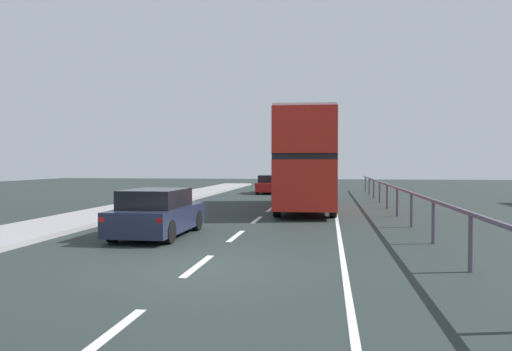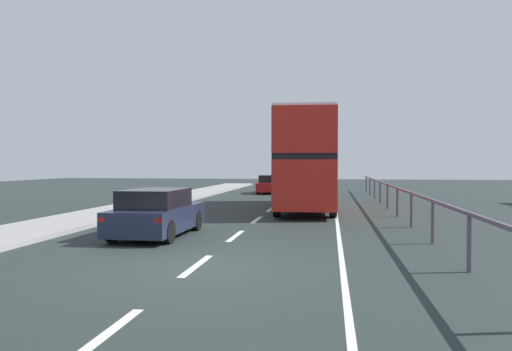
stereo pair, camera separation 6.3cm
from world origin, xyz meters
name	(u,v)px [view 2 (the right image)]	position (x,y,z in m)	size (l,w,h in m)	color
ground_plane	(196,269)	(0.00, 0.00, -0.05)	(73.87, 120.00, 0.10)	#242D2B
lane_paint_markings	(303,220)	(1.75, 8.88, 0.00)	(3.17, 46.00, 0.01)	silver
bridge_side_railing	(404,196)	(5.48, 9.00, 0.96)	(0.10, 42.00, 1.19)	#524758
double_decker_bus_red	(306,159)	(1.64, 13.54, 2.35)	(2.81, 10.49, 4.40)	#B32017
hatchback_car_near	(157,213)	(-2.29, 4.04, 0.67)	(1.83, 4.12, 1.39)	#1D2339
sedan_car_ahead	(271,184)	(-1.50, 25.92, 0.64)	(1.82, 4.59, 1.33)	maroon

